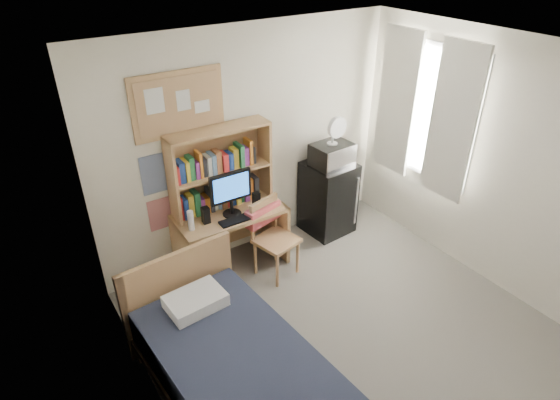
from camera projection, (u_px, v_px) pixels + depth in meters
floor at (368, 350)px, 4.34m from camera, size 3.60×4.20×0.02m
ceiling at (407, 69)px, 3.02m from camera, size 3.60×4.20×0.02m
wall_back at (250, 144)px, 5.19m from camera, size 3.60×0.04×2.60m
wall_left at (168, 328)px, 2.82m from camera, size 0.04×4.20×2.60m
wall_right at (519, 176)px, 4.53m from camera, size 0.04×4.20×2.60m
window_unit at (425, 112)px, 5.22m from camera, size 0.10×1.40×1.70m
curtain_left at (452, 123)px, 4.92m from camera, size 0.04×0.55×1.70m
curtain_right at (397, 103)px, 5.49m from camera, size 0.04×0.55×1.70m
bulletin_board at (178, 104)px, 4.49m from camera, size 0.94×0.03×0.64m
poster_wave at (156, 174)px, 4.68m from camera, size 0.30×0.01×0.42m
poster_japan at (162, 214)px, 4.92m from camera, size 0.28×0.01×0.36m
desk at (231, 240)px, 5.22m from camera, size 1.20×0.61×0.74m
desk_chair at (276, 240)px, 5.08m from camera, size 0.54×0.54×0.90m
mini_fridge at (328, 197)px, 5.84m from camera, size 0.58×0.58×0.93m
bed at (246, 387)px, 3.65m from camera, size 1.19×2.17×0.58m
hutch at (221, 169)px, 4.91m from camera, size 1.11×0.30×0.90m
monitor at (231, 194)px, 4.86m from camera, size 0.46×0.04×0.49m
keyboard at (238, 219)px, 4.88m from camera, size 0.41×0.14×0.02m
speaker_left at (206, 215)px, 4.80m from camera, size 0.08×0.08×0.18m
speaker_right at (256, 200)px, 5.08m from camera, size 0.07×0.07×0.17m
water_bottle at (191, 221)px, 4.68m from camera, size 0.06×0.06×0.22m
hoodie at (263, 214)px, 5.07m from camera, size 0.45×0.23×0.21m
microwave at (331, 154)px, 5.52m from camera, size 0.48×0.38×0.27m
desk_fan at (333, 132)px, 5.38m from camera, size 0.27×0.27×0.31m
pillow at (196, 301)px, 3.99m from camera, size 0.50×0.37×0.12m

